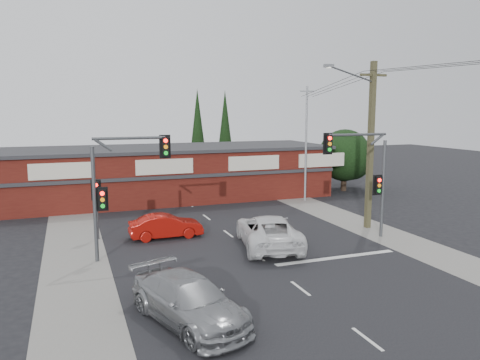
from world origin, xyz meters
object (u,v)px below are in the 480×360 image
object	(u,v)px
silver_suv	(189,300)
shop_building	(168,172)
utility_pole	(369,140)
red_sedan	(166,226)
white_suv	(268,231)

from	to	relation	value
silver_suv	shop_building	xyz separation A→B (m)	(3.99, 22.83, 1.35)
utility_pole	red_sedan	bearing A→B (deg)	170.28
white_suv	utility_pole	distance (m)	8.68
shop_building	utility_pole	size ratio (longest dim) A/B	2.73
silver_suv	shop_building	bearing A→B (deg)	62.28
utility_pole	white_suv	bearing A→B (deg)	-167.66
white_suv	red_sedan	bearing A→B (deg)	-24.89
shop_building	utility_pole	xyz separation A→B (m)	(9.36, -14.00, 3.26)
silver_suv	utility_pole	xyz separation A→B (m)	(13.34, 8.83, 4.61)
red_sedan	utility_pole	bearing A→B (deg)	-99.57
silver_suv	shop_building	size ratio (longest dim) A/B	0.20
white_suv	silver_suv	distance (m)	9.50
red_sedan	shop_building	bearing A→B (deg)	-12.00
red_sedan	white_suv	bearing A→B (deg)	-127.37
white_suv	shop_building	bearing A→B (deg)	-69.54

